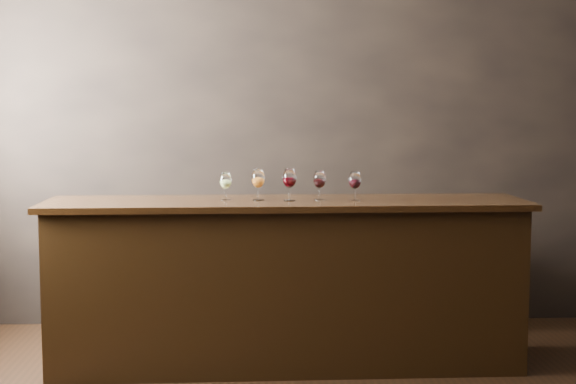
{
  "coord_description": "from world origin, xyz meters",
  "views": [
    {
      "loc": [
        -0.26,
        -3.61,
        1.56
      ],
      "look_at": [
        -0.03,
        1.22,
        1.08
      ],
      "focal_mm": 50.0,
      "sensor_mm": 36.0,
      "label": 1
    }
  ],
  "objects_px": {
    "glass_white": "(226,181)",
    "glass_red_b": "(320,180)",
    "glass_red_a": "(290,179)",
    "bar_counter": "(286,286)",
    "glass_red_c": "(355,181)",
    "back_bar_shelf": "(278,276)",
    "glass_amber": "(258,179)"
  },
  "relations": [
    {
      "from": "back_bar_shelf",
      "to": "glass_amber",
      "type": "bearing_deg",
      "value": -100.29
    },
    {
      "from": "bar_counter",
      "to": "glass_red_b",
      "type": "relative_size",
      "value": 15.68
    },
    {
      "from": "back_bar_shelf",
      "to": "glass_white",
      "type": "xyz_separation_m",
      "value": [
        -0.34,
        -0.78,
        0.75
      ]
    },
    {
      "from": "glass_red_b",
      "to": "glass_red_a",
      "type": "bearing_deg",
      "value": -168.9
    },
    {
      "from": "back_bar_shelf",
      "to": "glass_red_b",
      "type": "height_order",
      "value": "glass_red_b"
    },
    {
      "from": "back_bar_shelf",
      "to": "glass_amber",
      "type": "xyz_separation_m",
      "value": [
        -0.15,
        -0.8,
        0.76
      ]
    },
    {
      "from": "bar_counter",
      "to": "glass_white",
      "type": "relative_size",
      "value": 16.62
    },
    {
      "from": "bar_counter",
      "to": "glass_red_c",
      "type": "distance_m",
      "value": 0.77
    },
    {
      "from": "back_bar_shelf",
      "to": "glass_white",
      "type": "height_order",
      "value": "glass_white"
    },
    {
      "from": "glass_white",
      "to": "glass_red_b",
      "type": "bearing_deg",
      "value": -2.37
    },
    {
      "from": "back_bar_shelf",
      "to": "glass_red_b",
      "type": "xyz_separation_m",
      "value": [
        0.23,
        -0.8,
        0.76
      ]
    },
    {
      "from": "bar_counter",
      "to": "glass_red_a",
      "type": "distance_m",
      "value": 0.66
    },
    {
      "from": "bar_counter",
      "to": "glass_red_c",
      "type": "height_order",
      "value": "glass_red_c"
    },
    {
      "from": "bar_counter",
      "to": "glass_red_b",
      "type": "bearing_deg",
      "value": 1.14
    },
    {
      "from": "glass_red_b",
      "to": "glass_red_c",
      "type": "distance_m",
      "value": 0.21
    },
    {
      "from": "glass_white",
      "to": "glass_red_a",
      "type": "relative_size",
      "value": 0.86
    },
    {
      "from": "back_bar_shelf",
      "to": "glass_red_a",
      "type": "xyz_separation_m",
      "value": [
        0.04,
        -0.84,
        0.77
      ]
    },
    {
      "from": "glass_red_b",
      "to": "glass_red_c",
      "type": "xyz_separation_m",
      "value": [
        0.21,
        -0.04,
        -0.0
      ]
    },
    {
      "from": "glass_amber",
      "to": "glass_red_a",
      "type": "xyz_separation_m",
      "value": [
        0.19,
        -0.04,
        0.0
      ]
    },
    {
      "from": "glass_red_c",
      "to": "glass_red_a",
      "type": "bearing_deg",
      "value": 179.01
    },
    {
      "from": "glass_red_b",
      "to": "glass_red_c",
      "type": "bearing_deg",
      "value": -11.58
    },
    {
      "from": "glass_white",
      "to": "glass_amber",
      "type": "bearing_deg",
      "value": -5.84
    },
    {
      "from": "glass_white",
      "to": "glass_amber",
      "type": "xyz_separation_m",
      "value": [
        0.2,
        -0.02,
        0.01
      ]
    },
    {
      "from": "glass_white",
      "to": "glass_red_b",
      "type": "height_order",
      "value": "glass_red_b"
    },
    {
      "from": "glass_white",
      "to": "glass_red_b",
      "type": "relative_size",
      "value": 0.94
    },
    {
      "from": "bar_counter",
      "to": "glass_red_a",
      "type": "bearing_deg",
      "value": -58.75
    },
    {
      "from": "back_bar_shelf",
      "to": "glass_red_a",
      "type": "height_order",
      "value": "glass_red_a"
    },
    {
      "from": "bar_counter",
      "to": "glass_amber",
      "type": "xyz_separation_m",
      "value": [
        -0.17,
        0.01,
        0.66
      ]
    },
    {
      "from": "glass_amber",
      "to": "glass_red_b",
      "type": "height_order",
      "value": "glass_amber"
    },
    {
      "from": "back_bar_shelf",
      "to": "glass_red_c",
      "type": "xyz_separation_m",
      "value": [
        0.44,
        -0.85,
        0.76
      ]
    },
    {
      "from": "glass_white",
      "to": "glass_red_c",
      "type": "height_order",
      "value": "glass_red_c"
    },
    {
      "from": "glass_amber",
      "to": "glass_red_b",
      "type": "xyz_separation_m",
      "value": [
        0.37,
        -0.0,
        -0.01
      ]
    }
  ]
}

